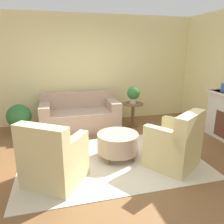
# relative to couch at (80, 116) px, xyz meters

# --- Properties ---
(ground_plane) EXTENTS (16.00, 16.00, 0.00)m
(ground_plane) POSITION_rel_couch_xyz_m (0.34, -1.83, -0.33)
(ground_plane) COLOR brown
(wall_back) EXTENTS (8.83, 0.12, 2.80)m
(wall_back) POSITION_rel_couch_xyz_m (0.34, 0.64, 1.07)
(wall_back) COLOR beige
(wall_back) RESTS_ON ground_plane
(rug) EXTENTS (3.18, 2.03, 0.01)m
(rug) POSITION_rel_couch_xyz_m (0.34, -1.83, -0.32)
(rug) COLOR beige
(rug) RESTS_ON ground_plane
(couch) EXTENTS (1.89, 0.92, 0.88)m
(couch) POSITION_rel_couch_xyz_m (0.00, 0.00, 0.00)
(couch) COLOR tan
(couch) RESTS_ON ground_plane
(armchair_left) EXTENTS (1.04, 1.03, 0.97)m
(armchair_left) POSITION_rel_couch_xyz_m (-0.65, -2.27, 0.06)
(armchair_left) COLOR beige
(armchair_left) RESTS_ON rug
(armchair_right) EXTENTS (1.04, 1.03, 0.97)m
(armchair_right) POSITION_rel_couch_xyz_m (1.34, -2.27, 0.06)
(armchair_right) COLOR beige
(armchair_right) RESTS_ON rug
(ottoman_table) EXTENTS (0.74, 0.74, 0.46)m
(ottoman_table) POSITION_rel_couch_xyz_m (0.48, -1.74, -0.03)
(ottoman_table) COLOR tan
(ottoman_table) RESTS_ON rug
(side_table) EXTENTS (0.51, 0.51, 0.61)m
(side_table) POSITION_rel_couch_xyz_m (1.33, -0.20, 0.09)
(side_table) COLOR brown
(side_table) RESTS_ON ground_plane
(potted_plant_on_side_table) EXTENTS (0.32, 0.32, 0.42)m
(potted_plant_on_side_table) POSITION_rel_couch_xyz_m (1.33, -0.20, 0.53)
(potted_plant_on_side_table) COLOR beige
(potted_plant_on_side_table) RESTS_ON side_table
(potted_plant_floor) EXTENTS (0.55, 0.55, 0.73)m
(potted_plant_floor) POSITION_rel_couch_xyz_m (-1.39, -0.12, 0.09)
(potted_plant_floor) COLOR beige
(potted_plant_floor) RESTS_ON ground_plane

